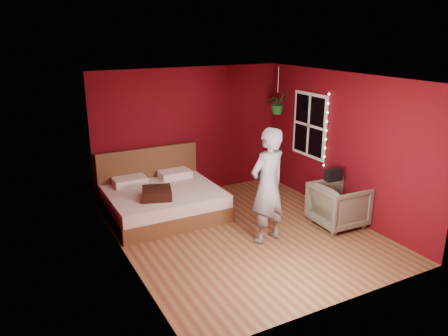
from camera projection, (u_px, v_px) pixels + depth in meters
The scene contains 10 objects.
floor at pixel (246, 233), 7.38m from camera, with size 4.50×4.50×0.00m, color brown.
room_walls at pixel (247, 137), 6.87m from camera, with size 4.04×4.54×2.62m.
window at pixel (309, 125), 8.56m from camera, with size 0.05×0.97×1.27m.
fairy_lights at pixel (326, 131), 8.11m from camera, with size 0.04×0.04×1.45m.
bed at pixel (162, 199), 8.08m from camera, with size 2.01×1.71×1.11m.
person at pixel (268, 186), 6.87m from camera, with size 0.69×0.45×1.88m, color slate.
armchair at pixel (338, 205), 7.59m from camera, with size 0.82×0.84×0.77m, color #6B6954.
handbag at pixel (333, 175), 7.63m from camera, with size 0.29×0.15×0.21m, color black.
throw_pillow at pixel (157, 193), 7.54m from camera, with size 0.49×0.49×0.17m, color black.
hanging_plant at pixel (277, 103), 8.73m from camera, with size 0.48×0.46×0.93m.
Camera 1 is at (-3.46, -5.75, 3.30)m, focal length 35.00 mm.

